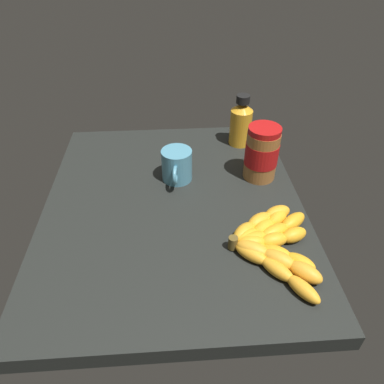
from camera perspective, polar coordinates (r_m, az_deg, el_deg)
name	(u,v)px	position (r cm, az deg, el deg)	size (l,w,h in cm)	color
ground_plane	(175,209)	(89.18, -2.76, -2.72)	(75.10, 62.99, 4.07)	black
banana_bunch	(272,242)	(77.81, 12.72, -7.78)	(27.54, 19.50, 3.47)	orange
peanut_butter_jar	(263,153)	(94.27, 11.26, 6.14)	(8.65, 8.65, 14.72)	#9E602D
honey_bottle	(242,122)	(108.64, 7.99, 10.99)	(6.48, 6.48, 15.56)	gold
coffee_mug	(178,165)	(93.18, -2.27, 4.29)	(11.56, 7.96, 8.58)	teal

